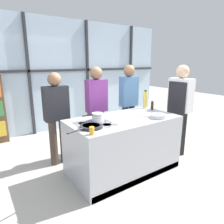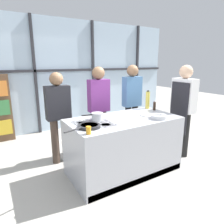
{
  "view_description": "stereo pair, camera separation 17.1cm",
  "coord_description": "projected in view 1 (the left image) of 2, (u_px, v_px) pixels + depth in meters",
  "views": [
    {
      "loc": [
        -1.85,
        -2.36,
        1.74
      ],
      "look_at": [
        -0.16,
        0.1,
        0.99
      ],
      "focal_mm": 32.0,
      "sensor_mm": 36.0,
      "label": 1
    },
    {
      "loc": [
        -1.71,
        -2.45,
        1.74
      ],
      "look_at": [
        -0.16,
        0.1,
        0.99
      ],
      "focal_mm": 32.0,
      "sensor_mm": 36.0,
      "label": 2
    }
  ],
  "objects": [
    {
      "name": "ground_plane",
      "position": [
        123.0,
        170.0,
        3.33
      ],
      "size": [
        18.0,
        18.0,
        0.0
      ],
      "primitive_type": "plane",
      "color": "#ADA89E"
    },
    {
      "name": "back_window_wall",
      "position": [
        60.0,
        76.0,
        5.12
      ],
      "size": [
        6.4,
        0.1,
        2.8
      ],
      "color": "silver",
      "rests_on": "ground_plane"
    },
    {
      "name": "demo_island",
      "position": [
        124.0,
        145.0,
        3.22
      ],
      "size": [
        1.73,
        0.9,
        0.89
      ],
      "color": "#A8AAB2",
      "rests_on": "ground_plane"
    },
    {
      "name": "chef",
      "position": [
        180.0,
        105.0,
        3.74
      ],
      "size": [
        0.24,
        0.44,
        1.7
      ],
      "rotation": [
        0.0,
        0.0,
        1.57
      ],
      "color": "black",
      "rests_on": "ground_plane"
    },
    {
      "name": "spectator_far_left",
      "position": [
        57.0,
        114.0,
        3.35
      ],
      "size": [
        0.41,
        0.22,
        1.59
      ],
      "rotation": [
        0.0,
        0.0,
        3.14
      ],
      "color": "#47382D",
      "rests_on": "ground_plane"
    },
    {
      "name": "spectator_center_left",
      "position": [
        97.0,
        105.0,
        3.76
      ],
      "size": [
        0.4,
        0.23,
        1.67
      ],
      "rotation": [
        0.0,
        0.0,
        3.14
      ],
      "color": "#47382D",
      "rests_on": "ground_plane"
    },
    {
      "name": "spectator_center_right",
      "position": [
        129.0,
        99.0,
        4.19
      ],
      "size": [
        0.39,
        0.24,
        1.69
      ],
      "rotation": [
        0.0,
        0.0,
        3.14
      ],
      "color": "black",
      "rests_on": "ground_plane"
    },
    {
      "name": "frying_pan",
      "position": [
        91.0,
        126.0,
        2.64
      ],
      "size": [
        0.53,
        0.3,
        0.04
      ],
      "color": "#232326",
      "rests_on": "demo_island"
    },
    {
      "name": "saucepan",
      "position": [
        98.0,
        116.0,
        2.97
      ],
      "size": [
        0.33,
        0.18,
        0.11
      ],
      "color": "silver",
      "rests_on": "demo_island"
    },
    {
      "name": "white_plate",
      "position": [
        147.0,
        114.0,
        3.31
      ],
      "size": [
        0.26,
        0.26,
        0.01
      ],
      "primitive_type": "cylinder",
      "color": "white",
      "rests_on": "demo_island"
    },
    {
      "name": "mixing_bowl",
      "position": [
        158.0,
        116.0,
        3.11
      ],
      "size": [
        0.24,
        0.24,
        0.06
      ],
      "color": "silver",
      "rests_on": "demo_island"
    },
    {
      "name": "oil_bottle",
      "position": [
        145.0,
        100.0,
        3.76
      ],
      "size": [
        0.08,
        0.08,
        0.34
      ],
      "color": "#E0CC4C",
      "rests_on": "demo_island"
    },
    {
      "name": "pepper_grinder",
      "position": [
        152.0,
        105.0,
        3.64
      ],
      "size": [
        0.05,
        0.05,
        0.18
      ],
      "color": "#332319",
      "rests_on": "demo_island"
    },
    {
      "name": "juice_glass_near",
      "position": [
        92.0,
        131.0,
        2.4
      ],
      "size": [
        0.06,
        0.06,
        0.1
      ],
      "primitive_type": "cylinder",
      "color": "orange",
      "rests_on": "demo_island"
    }
  ]
}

